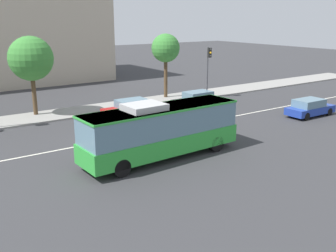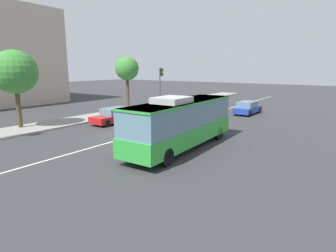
{
  "view_description": "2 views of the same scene",
  "coord_description": "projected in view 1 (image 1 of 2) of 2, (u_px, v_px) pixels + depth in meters",
  "views": [
    {
      "loc": [
        -12.34,
        -23.36,
        8.21
      ],
      "look_at": [
        0.55,
        -4.79,
        1.88
      ],
      "focal_mm": 42.16,
      "sensor_mm": 36.0,
      "label": 1
    },
    {
      "loc": [
        -14.88,
        -14.43,
        5.17
      ],
      "look_at": [
        -1.48,
        -4.87,
        1.74
      ],
      "focal_mm": 29.84,
      "sensor_mm": 36.0,
      "label": 2
    }
  ],
  "objects": [
    {
      "name": "sedan_red",
      "position": [
        130.0,
        108.0,
        33.05
      ],
      "size": [
        4.53,
        1.88,
        1.46
      ],
      "rotation": [
        0.0,
        0.0,
        3.12
      ],
      "color": "#B21919",
      "rests_on": "ground_plane"
    },
    {
      "name": "sedan_blue",
      "position": [
        310.0,
        108.0,
        33.29
      ],
      "size": [
        4.53,
        1.89,
        1.46
      ],
      "rotation": [
        0.0,
        0.0,
        -0.02
      ],
      "color": "#1E3899",
      "rests_on": "ground_plane"
    },
    {
      "name": "street_tree_kerbside_right",
      "position": [
        166.0,
        49.0,
        39.3
      ],
      "size": [
        2.84,
        2.84,
        6.53
      ],
      "color": "#4C3823",
      "rests_on": "ground_plane"
    },
    {
      "name": "lane_centre_line",
      "position": [
        122.0,
        138.0,
        27.47
      ],
      "size": [
        76.0,
        0.16,
        0.01
      ],
      "primitive_type": "cube",
      "color": "silver",
      "rests_on": "ground_plane"
    },
    {
      "name": "street_tree_kerbside_centre",
      "position": [
        31.0,
        59.0,
        32.19
      ],
      "size": [
        3.65,
        3.65,
        6.67
      ],
      "color": "#4C3823",
      "rests_on": "ground_plane"
    },
    {
      "name": "transit_bus",
      "position": [
        161.0,
        129.0,
        23.13
      ],
      "size": [
        10.08,
        2.84,
        3.46
      ],
      "rotation": [
        0.0,
        0.0,
        0.03
      ],
      "color": "green",
      "rests_on": "ground_plane"
    },
    {
      "name": "traffic_light_far_corner",
      "position": [
        208.0,
        63.0,
        39.8
      ],
      "size": [
        0.33,
        0.62,
        5.2
      ],
      "rotation": [
        0.0,
        0.0,
        -1.59
      ],
      "color": "#47474C",
      "rests_on": "ground_plane"
    },
    {
      "name": "ground_plane",
      "position": [
        122.0,
        138.0,
        27.47
      ],
      "size": [
        160.0,
        160.0,
        0.0
      ],
      "primitive_type": "plane",
      "color": "#333335"
    },
    {
      "name": "sidewalk_kerb",
      "position": [
        74.0,
        112.0,
        34.44
      ],
      "size": [
        80.0,
        3.76,
        0.14
      ],
      "primitive_type": "cube",
      "color": "gray",
      "rests_on": "ground_plane"
    },
    {
      "name": "sedan_black",
      "position": [
        196.0,
        100.0,
        36.49
      ],
      "size": [
        4.51,
        1.84,
        1.46
      ],
      "rotation": [
        0.0,
        0.0,
        3.15
      ],
      "color": "black",
      "rests_on": "ground_plane"
    }
  ]
}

